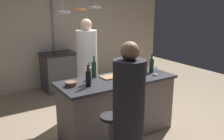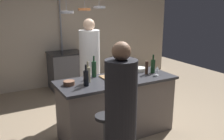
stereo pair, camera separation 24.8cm
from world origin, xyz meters
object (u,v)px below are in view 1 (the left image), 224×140
object	(u,v)px
wine_bottle_green	(94,69)
wine_glass_by_chef	(135,70)
wine_glass_near_right_guest	(156,68)
mixing_bowl_wooden	(71,84)
chef	(87,71)
bar_stool_left	(111,138)
pepper_mill	(146,67)
stove_range	(60,71)
guest_left	(128,121)
wine_bottle_white	(89,75)
wine_bottle_dark	(88,78)
wine_bottle_red	(152,65)
mixing_bowl_ceramic	(138,69)
cutting_board	(111,77)

from	to	relation	value
wine_bottle_green	wine_glass_by_chef	bearing A→B (deg)	-28.45
wine_glass_near_right_guest	mixing_bowl_wooden	distance (m)	1.38
chef	bar_stool_left	size ratio (longest dim) A/B	2.56
bar_stool_left	pepper_mill	xyz separation A→B (m)	(1.05, 0.62, 0.63)
stove_range	pepper_mill	bearing A→B (deg)	-77.46
guest_left	wine_glass_by_chef	world-z (taller)	guest_left
pepper_mill	wine_bottle_white	bearing A→B (deg)	176.90
wine_bottle_white	wine_glass_by_chef	size ratio (longest dim) A/B	2.09
wine_bottle_dark	wine_bottle_red	bearing A→B (deg)	4.39
pepper_mill	wine_bottle_dark	xyz separation A→B (m)	(-1.07, -0.08, 0.01)
wine_bottle_red	stove_range	bearing A→B (deg)	105.47
stove_range	guest_left	world-z (taller)	guest_left
wine_bottle_green	mixing_bowl_wooden	world-z (taller)	wine_bottle_green
bar_stool_left	pepper_mill	bearing A→B (deg)	30.39
pepper_mill	wine_glass_near_right_guest	distance (m)	0.17
chef	wine_bottle_red	world-z (taller)	chef
chef	wine_bottle_red	bearing A→B (deg)	-53.82
guest_left	wine_glass_by_chef	distance (m)	1.25
wine_bottle_red	mixing_bowl_ceramic	world-z (taller)	wine_bottle_red
wine_glass_by_chef	stove_range	bearing A→B (deg)	96.79
pepper_mill	wine_glass_by_chef	size ratio (longest dim) A/B	1.44
stove_range	mixing_bowl_ceramic	distance (m)	2.36
stove_range	chef	xyz separation A→B (m)	(-0.02, -1.49, 0.36)
bar_stool_left	wine_glass_near_right_guest	world-z (taller)	wine_glass_near_right_guest
wine_bottle_dark	mixing_bowl_wooden	world-z (taller)	wine_bottle_dark
wine_bottle_white	wine_bottle_dark	bearing A→B (deg)	-122.21
wine_glass_near_right_guest	mixing_bowl_wooden	xyz separation A→B (m)	(-1.37, 0.20, -0.07)
wine_bottle_green	wine_bottle_red	world-z (taller)	wine_bottle_green
stove_range	wine_bottle_white	distance (m)	2.50
pepper_mill	wine_glass_by_chef	xyz separation A→B (m)	(-0.25, -0.04, 0.00)
bar_stool_left	wine_glass_near_right_guest	xyz separation A→B (m)	(1.15, 0.48, 0.63)
bar_stool_left	wine_bottle_white	distance (m)	0.93
chef	mixing_bowl_wooden	distance (m)	1.15
wine_bottle_green	wine_bottle_dark	bearing A→B (deg)	-128.79
pepper_mill	wine_bottle_green	distance (m)	0.84
wine_bottle_green	wine_glass_by_chef	size ratio (longest dim) A/B	2.23
pepper_mill	wine_glass_near_right_guest	size ratio (longest dim) A/B	1.44
cutting_board	guest_left	bearing A→B (deg)	-113.50
stove_range	cutting_board	world-z (taller)	cutting_board
wine_glass_near_right_guest	wine_bottle_green	bearing A→B (deg)	156.22
cutting_board	wine_glass_near_right_guest	xyz separation A→B (m)	(0.68, -0.26, 0.10)
guest_left	mixing_bowl_wooden	world-z (taller)	guest_left
bar_stool_left	cutting_board	xyz separation A→B (m)	(0.48, 0.74, 0.53)
stove_range	guest_left	distance (m)	3.47
wine_glass_near_right_guest	mixing_bowl_ceramic	bearing A→B (deg)	105.91
bar_stool_left	cutting_board	distance (m)	1.03
guest_left	wine_bottle_white	distance (m)	1.06
wine_bottle_white	pepper_mill	bearing A→B (deg)	-3.10
pepper_mill	wine_bottle_red	xyz separation A→B (m)	(0.13, 0.01, 0.01)
bar_stool_left	pepper_mill	world-z (taller)	pepper_mill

